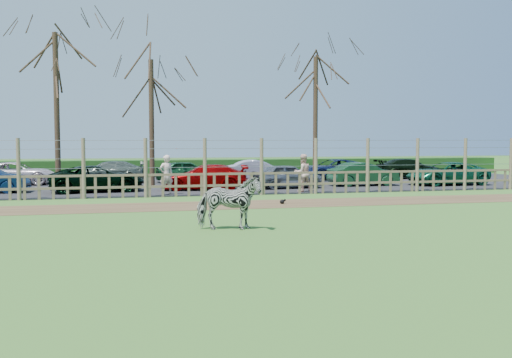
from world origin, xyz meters
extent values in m
plane|color=olive|center=(0.00, 0.00, 0.00)|extent=(120.00, 120.00, 0.00)
cube|color=brown|center=(0.00, 4.50, 0.01)|extent=(34.00, 2.80, 0.01)
cube|color=#232326|center=(0.00, 14.50, 0.02)|extent=(44.00, 13.00, 0.04)
cube|color=#1E4716|center=(0.00, 21.50, 0.55)|extent=(46.00, 2.00, 1.10)
cube|color=brown|center=(0.00, 8.00, 0.45)|extent=(30.00, 0.06, 0.10)
cube|color=brown|center=(0.00, 8.00, 0.95)|extent=(30.00, 0.06, 0.10)
cylinder|color=brown|center=(-7.50, 8.00, 1.25)|extent=(0.16, 0.16, 2.50)
cylinder|color=brown|center=(-5.00, 8.00, 1.25)|extent=(0.16, 0.16, 2.50)
cylinder|color=brown|center=(-2.50, 8.00, 1.25)|extent=(0.16, 0.16, 2.50)
cylinder|color=brown|center=(0.00, 8.00, 1.25)|extent=(0.16, 0.16, 2.50)
cylinder|color=brown|center=(2.50, 8.00, 1.25)|extent=(0.16, 0.16, 2.50)
cylinder|color=brown|center=(5.00, 8.00, 1.25)|extent=(0.16, 0.16, 2.50)
cylinder|color=brown|center=(7.50, 8.00, 1.25)|extent=(0.16, 0.16, 2.50)
cylinder|color=brown|center=(10.00, 8.00, 1.25)|extent=(0.16, 0.16, 2.50)
cylinder|color=brown|center=(12.50, 8.00, 1.25)|extent=(0.16, 0.16, 2.50)
cylinder|color=brown|center=(15.00, 8.00, 1.25)|extent=(0.16, 0.16, 2.50)
cylinder|color=gray|center=(0.00, 8.00, 1.25)|extent=(30.00, 0.02, 0.02)
cylinder|color=gray|center=(0.00, 8.00, 1.65)|extent=(30.00, 0.02, 0.02)
cylinder|color=gray|center=(0.00, 8.00, 2.05)|extent=(30.00, 0.02, 0.02)
cylinder|color=gray|center=(0.00, 8.00, 2.40)|extent=(30.00, 0.02, 0.02)
cylinder|color=#3D2B1E|center=(-6.50, 12.50, 3.75)|extent=(0.26, 0.26, 7.50)
cylinder|color=#3D2B1E|center=(-2.00, 13.50, 3.25)|extent=(0.26, 0.26, 6.50)
cylinder|color=#3D2B1E|center=(7.00, 14.00, 3.50)|extent=(0.26, 0.26, 7.00)
imported|color=gray|center=(-0.60, -1.25, 0.74)|extent=(1.86, 1.11, 1.47)
imported|color=beige|center=(-1.60, 8.73, 0.90)|extent=(0.73, 0.60, 1.72)
imported|color=beige|center=(4.62, 8.74, 0.90)|extent=(0.94, 0.78, 1.72)
sphere|color=black|center=(2.43, 4.36, 0.09)|extent=(0.18, 0.18, 0.18)
sphere|color=black|center=(2.54, 4.36, 0.15)|extent=(0.09, 0.09, 0.09)
imported|color=black|center=(-4.62, 10.78, 0.64)|extent=(4.55, 2.57, 1.20)
imported|color=#980405|center=(0.34, 10.69, 0.64)|extent=(4.33, 2.23, 1.20)
imported|color=slate|center=(4.45, 10.65, 0.64)|extent=(3.64, 1.73, 1.20)
imported|color=#184227|center=(8.72, 11.27, 0.64)|extent=(3.69, 1.40, 1.20)
imported|color=#0F5638|center=(13.23, 10.76, 0.64)|extent=(4.36, 2.09, 1.20)
imported|color=silver|center=(-9.01, 15.86, 0.64)|extent=(4.32, 2.00, 1.20)
imported|color=#576459|center=(-4.33, 15.96, 0.64)|extent=(4.18, 1.79, 1.20)
imported|color=#174A27|center=(0.04, 15.89, 0.64)|extent=(3.61, 1.65, 1.20)
imported|color=silver|center=(4.21, 16.09, 0.64)|extent=(3.67, 1.36, 1.20)
imported|color=navy|center=(8.87, 16.16, 0.64)|extent=(4.52, 2.48, 1.20)
imported|color=black|center=(13.71, 15.80, 0.64)|extent=(4.21, 1.88, 1.20)
camera|label=1|loc=(-3.27, -16.29, 2.45)|focal=40.00mm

